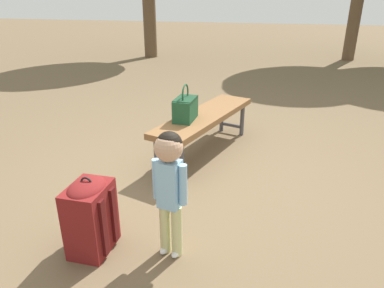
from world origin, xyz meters
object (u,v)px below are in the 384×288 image
object	(u,v)px
park_bench	(205,119)
child_standing	(170,177)
backpack_large	(90,214)
handbag	(185,108)

from	to	relation	value
park_bench	child_standing	bearing A→B (deg)	4.46
child_standing	backpack_large	xyz separation A→B (m)	(0.09, -0.53, -0.31)
park_bench	backpack_large	bearing A→B (deg)	-12.79
handbag	backpack_large	world-z (taller)	handbag
handbag	child_standing	world-z (taller)	child_standing
handbag	backpack_large	xyz separation A→B (m)	(1.52, -0.25, -0.30)
handbag	backpack_large	bearing A→B (deg)	-9.32
handbag	child_standing	xyz separation A→B (m)	(1.43, 0.28, 0.01)
park_bench	child_standing	distance (m)	1.69
backpack_large	handbag	bearing A→B (deg)	170.68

